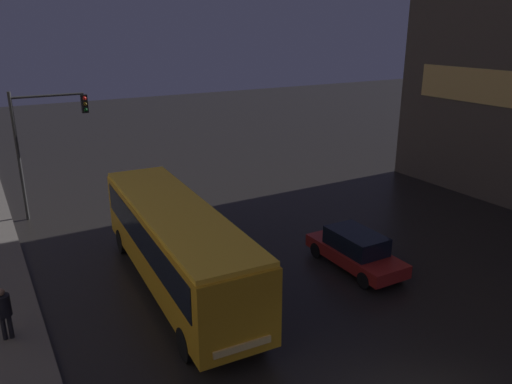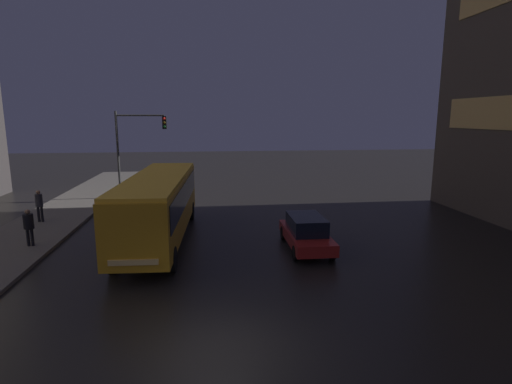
{
  "view_description": "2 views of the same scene",
  "coord_description": "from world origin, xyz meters",
  "views": [
    {
      "loc": [
        -8.02,
        -5.78,
        9.15
      ],
      "look_at": [
        1.5,
        10.69,
        2.77
      ],
      "focal_mm": 35.0,
      "sensor_mm": 36.0,
      "label": 1
    },
    {
      "loc": [
        -0.01,
        -9.19,
        5.88
      ],
      "look_at": [
        2.47,
        11.44,
        1.95
      ],
      "focal_mm": 28.0,
      "sensor_mm": 36.0,
      "label": 2
    }
  ],
  "objects": [
    {
      "name": "traffic_light_main",
      "position": [
        -5.09,
        19.79,
        4.26
      ],
      "size": [
        3.52,
        0.35,
        6.27
      ],
      "color": "#2D2D2D",
      "rests_on": "ground"
    },
    {
      "name": "bus_near",
      "position": [
        -2.37,
        9.67,
        1.95
      ],
      "size": [
        3.01,
        10.99,
        3.16
      ],
      "rotation": [
        0.0,
        0.0,
        3.09
      ],
      "color": "orange",
      "rests_on": "ground"
    },
    {
      "name": "car_taxi",
      "position": [
        4.3,
        7.72,
        0.77
      ],
      "size": [
        1.79,
        4.36,
        1.51
      ],
      "rotation": [
        0.0,
        0.0,
        3.13
      ],
      "color": "maroon",
      "rests_on": "ground"
    },
    {
      "name": "pedestrian_mid",
      "position": [
        -8.05,
        9.13,
        1.17
      ],
      "size": [
        0.46,
        0.46,
        1.69
      ],
      "rotation": [
        0.0,
        0.0,
        0.06
      ],
      "color": "black",
      "rests_on": "sidewalk_left"
    }
  ]
}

